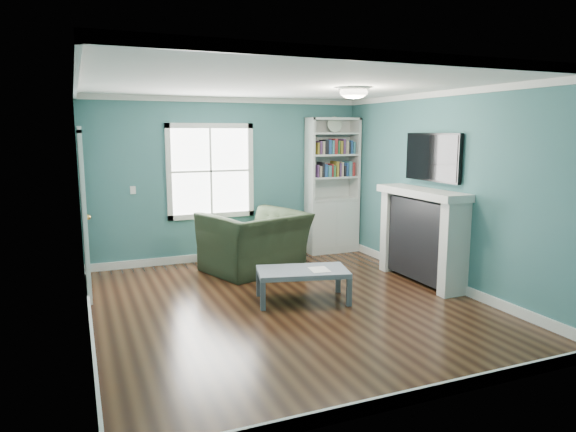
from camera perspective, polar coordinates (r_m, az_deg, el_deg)
name	(u,v)px	position (r m, az deg, el deg)	size (l,w,h in m)	color
floor	(289,305)	(6.30, 0.06, -9.81)	(5.00, 5.00, 0.00)	black
room_walls	(289,174)	(5.97, 0.06, 4.68)	(5.00, 5.00, 5.00)	#3A7171
trim	(289,203)	(6.01, 0.06, 1.40)	(4.50, 5.00, 2.60)	white
window	(211,171)	(8.24, -8.58, 4.95)	(1.40, 0.06, 1.50)	white
bookshelf	(332,199)	(8.86, 4.91, 1.90)	(0.90, 0.35, 2.31)	silver
fireplace	(422,237)	(7.32, 14.66, -2.24)	(0.44, 1.58, 1.30)	black
tv	(433,157)	(7.26, 15.78, 6.30)	(0.06, 1.10, 0.65)	black
door	(83,212)	(6.96, -21.78, 0.47)	(0.12, 0.98, 2.17)	silver
ceiling_fixture	(354,92)	(6.45, 7.32, 13.56)	(0.38, 0.38, 0.15)	white
light_switch	(133,190)	(8.06, -16.84, 2.77)	(0.08, 0.01, 0.12)	white
recliner	(255,232)	(7.63, -3.74, -1.78)	(1.37, 0.89, 1.19)	black
coffee_table	(303,273)	(6.34, 1.63, -6.40)	(1.21, 0.85, 0.40)	#4E545D
paper_sheet	(319,270)	(6.32, 3.50, -5.96)	(0.22, 0.28, 0.00)	white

